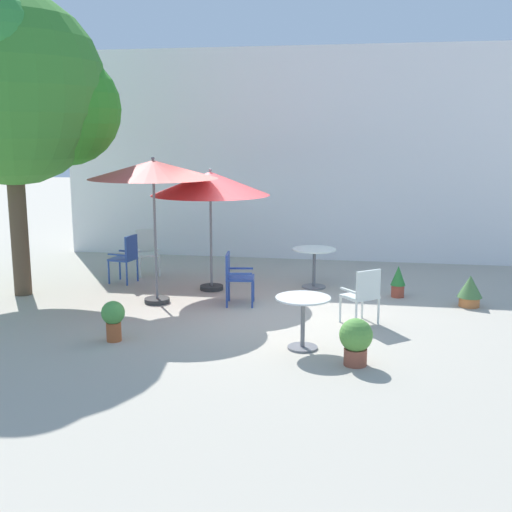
# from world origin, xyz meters

# --- Properties ---
(ground_plane) EXTENTS (60.00, 60.00, 0.00)m
(ground_plane) POSITION_xyz_m (0.00, 0.00, 0.00)
(ground_plane) COLOR #B0A796
(villa_facade) EXTENTS (10.85, 0.30, 4.84)m
(villa_facade) POSITION_xyz_m (0.00, 4.66, 2.42)
(villa_facade) COLOR white
(villa_facade) RESTS_ON ground
(shade_tree) EXTENTS (3.52, 3.35, 5.35)m
(shade_tree) POSITION_xyz_m (-4.36, 0.35, 3.69)
(shade_tree) COLOR brown
(shade_tree) RESTS_ON ground
(patio_umbrella_0) EXTENTS (2.20, 2.20, 2.54)m
(patio_umbrella_0) POSITION_xyz_m (-1.80, 0.17, 2.29)
(patio_umbrella_0) COLOR #2D2D2D
(patio_umbrella_0) RESTS_ON ground
(patio_umbrella_1) EXTENTS (2.21, 2.21, 2.29)m
(patio_umbrella_1) POSITION_xyz_m (-1.09, 1.25, 2.00)
(patio_umbrella_1) COLOR #2D2D2D
(patio_umbrella_1) RESTS_ON ground
(cafe_table_0) EXTENTS (0.76, 0.76, 0.73)m
(cafe_table_0) POSITION_xyz_m (0.95, -1.83, 0.51)
(cafe_table_0) COLOR silver
(cafe_table_0) RESTS_ON ground
(cafe_table_1) EXTENTS (0.83, 0.83, 0.76)m
(cafe_table_1) POSITION_xyz_m (0.81, 1.75, 0.53)
(cafe_table_1) COLOR white
(cafe_table_1) RESTS_ON ground
(patio_chair_0) EXTENTS (0.53, 0.53, 0.90)m
(patio_chair_0) POSITION_xyz_m (-0.42, 0.28, 0.54)
(patio_chair_0) COLOR #2B4695
(patio_chair_0) RESTS_ON ground
(patio_chair_1) EXTENTS (0.62, 0.63, 0.94)m
(patio_chair_1) POSITION_xyz_m (-2.74, 2.36, 0.52)
(patio_chair_1) COLOR white
(patio_chair_1) RESTS_ON ground
(patio_chair_2) EXTENTS (0.64, 0.63, 0.88)m
(patio_chair_2) POSITION_xyz_m (1.75, -0.55, 0.51)
(patio_chair_2) COLOR silver
(patio_chair_2) RESTS_ON ground
(patio_chair_3) EXTENTS (0.52, 0.51, 0.96)m
(patio_chair_3) POSITION_xyz_m (-2.87, 1.51, 0.55)
(patio_chair_3) COLOR #2A4A97
(patio_chair_3) RESTS_ON ground
(potted_plant_0) EXTENTS (0.34, 0.34, 0.59)m
(potted_plant_0) POSITION_xyz_m (-1.74, -1.95, 0.35)
(potted_plant_0) COLOR #AA552D
(potted_plant_0) RESTS_ON ground
(potted_plant_1) EXTENTS (0.43, 0.43, 0.61)m
(potted_plant_1) POSITION_xyz_m (1.68, -2.35, 0.34)
(potted_plant_1) COLOR brown
(potted_plant_1) RESTS_ON ground
(potted_plant_2) EXTENTS (0.42, 0.42, 0.54)m
(potted_plant_2) POSITION_xyz_m (3.55, 0.83, 0.29)
(potted_plant_2) COLOR #C8743E
(potted_plant_2) RESTS_ON ground
(potted_plant_3) EXTENTS (0.27, 0.27, 0.58)m
(potted_plant_3) POSITION_xyz_m (2.37, 1.29, 0.30)
(potted_plant_3) COLOR #AA4934
(potted_plant_3) RESTS_ON ground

